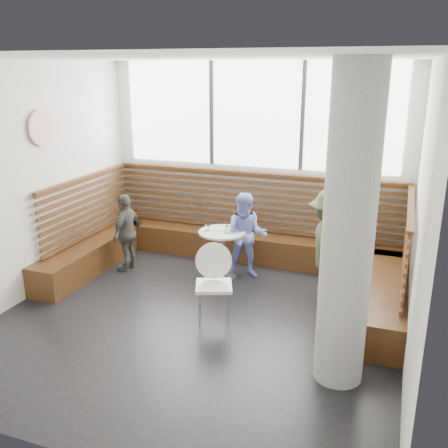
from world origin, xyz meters
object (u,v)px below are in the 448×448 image
(child_back, at_px, (246,236))
(child_left, at_px, (127,232))
(concrete_column, at_px, (348,231))
(cafe_chair, at_px, (216,277))
(adult_man, at_px, (329,248))
(cafe_table, at_px, (222,244))

(child_back, relative_size, child_left, 1.07)
(concrete_column, distance_m, cafe_chair, 2.09)
(cafe_chair, relative_size, child_back, 0.74)
(child_back, bearing_deg, concrete_column, -64.54)
(child_back, bearing_deg, adult_man, -32.42)
(child_back, bearing_deg, cafe_chair, -100.68)
(cafe_table, relative_size, adult_man, 0.46)
(cafe_chair, bearing_deg, child_left, 129.82)
(concrete_column, relative_size, cafe_table, 4.34)
(cafe_table, bearing_deg, cafe_chair, -73.23)
(cafe_chair, xyz_separation_m, child_back, (-0.05, 1.41, 0.09))
(cafe_chair, bearing_deg, child_back, 70.53)
(cafe_table, bearing_deg, concrete_column, -44.94)
(cafe_chair, height_order, adult_man, adult_man)
(cafe_table, relative_size, child_back, 0.56)
(concrete_column, bearing_deg, child_left, 153.09)
(child_back, bearing_deg, child_left, 178.60)
(cafe_table, height_order, adult_man, adult_man)
(cafe_chair, bearing_deg, adult_man, 15.10)
(child_left, bearing_deg, cafe_chair, 61.75)
(adult_man, distance_m, child_back, 1.40)
(cafe_table, height_order, child_back, child_back)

